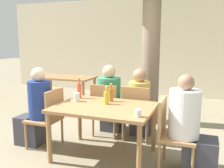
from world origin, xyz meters
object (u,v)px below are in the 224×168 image
patio_chair_1 (171,130)px  soda_bottle_1 (79,90)px  dining_table_back (65,80)px  person_seated_2 (111,102)px  dining_table_front (104,112)px  drinking_glass_1 (138,113)px  person_seated_1 (191,129)px  patio_chair_0 (49,115)px  patio_chair_2 (106,107)px  person_seated_3 (140,106)px  patio_chair_3 (137,110)px  drinking_glass_0 (77,97)px  amber_bottle_2 (111,94)px  person_seated_0 (35,111)px  oil_cruet_0 (106,97)px

patio_chair_1 → soda_bottle_1: 1.49m
soda_bottle_1 → dining_table_back: bearing=126.3°
patio_chair_1 → person_seated_2: size_ratio=0.75×
dining_table_front → drinking_glass_1: drinking_glass_1 is taller
person_seated_1 → patio_chair_0: bearing=90.0°
patio_chair_2 → drinking_glass_1: size_ratio=10.18×
person_seated_3 → patio_chair_2: bearing=24.1°
patio_chair_3 → drinking_glass_1: bearing=105.8°
drinking_glass_0 → drinking_glass_1: bearing=-21.7°
person_seated_2 → person_seated_3: (0.53, 0.01, -0.03)m
patio_chair_2 → soda_bottle_1: bearing=57.3°
patio_chair_1 → drinking_glass_0: bearing=85.7°
person_seated_3 → amber_bottle_2: size_ratio=4.39×
person_seated_0 → drinking_glass_0: person_seated_0 is taller
person_seated_1 → soda_bottle_1: (-1.65, 0.30, 0.30)m
amber_bottle_2 → drinking_glass_1: bearing=-46.3°
patio_chair_3 → amber_bottle_2: amber_bottle_2 is taller
patio_chair_0 → patio_chair_2: size_ratio=1.00×
person_seated_3 → amber_bottle_2: 0.78m
patio_chair_2 → amber_bottle_2: 0.60m
person_seated_1 → person_seated_3: person_seated_1 is taller
patio_chair_0 → person_seated_3: person_seated_3 is taller
soda_bottle_1 → drinking_glass_1: soda_bottle_1 is taller
drinking_glass_1 → patio_chair_1: bearing=41.6°
patio_chair_3 → person_seated_3: 0.24m
patio_chair_3 → drinking_glass_1: 1.08m
patio_chair_0 → person_seated_0: person_seated_0 is taller
patio_chair_2 → oil_cruet_0: oil_cruet_0 is taller
patio_chair_1 → drinking_glass_1: (-0.34, -0.30, 0.27)m
patio_chair_2 → person_seated_0: (-0.86, -0.71, 0.04)m
person_seated_3 → soda_bottle_1: size_ratio=3.62×
dining_table_back → oil_cruet_0: size_ratio=5.69×
patio_chair_2 → person_seated_2: bearing=-90.0°
patio_chair_3 → person_seated_0: person_seated_0 is taller
patio_chair_3 → person_seated_0: (-1.39, -0.71, 0.04)m
amber_bottle_2 → drinking_glass_0: bearing=-158.8°
patio_chair_0 → patio_chair_1: same height
person_seated_2 → drinking_glass_0: size_ratio=9.44×
patio_chair_2 → patio_chair_3: (0.53, 0.00, 0.00)m
patio_chair_1 → person_seated_0: 2.01m
person_seated_1 → person_seated_3: bearing=42.2°
dining_table_back → person_seated_1: bearing=-35.8°
dining_table_front → patio_chair_2: bearing=110.4°
soda_bottle_1 → oil_cruet_0: bearing=-20.0°
patio_chair_1 → drinking_glass_0: (-1.36, 0.10, 0.29)m
dining_table_back → person_seated_1: (3.04, -2.19, -0.09)m
person_seated_2 → soda_bottle_1: 0.76m
dining_table_back → dining_table_front: bearing=-48.8°
patio_chair_1 → oil_cruet_0: 0.96m
person_seated_0 → drinking_glass_0: bearing=98.7°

